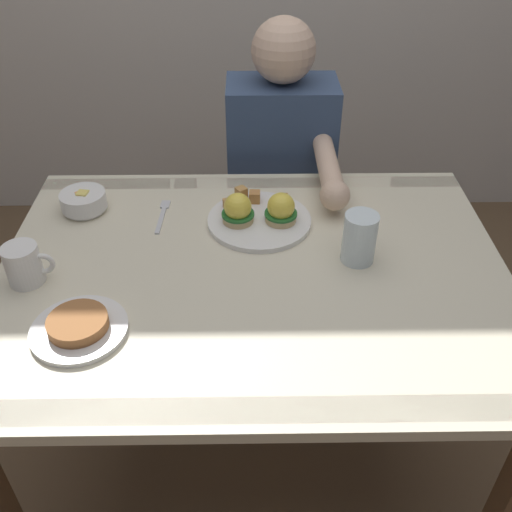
{
  "coord_description": "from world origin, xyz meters",
  "views": [
    {
      "loc": [
        -0.01,
        -1.04,
        1.58
      ],
      "look_at": [
        0.01,
        0.0,
        0.78
      ],
      "focal_mm": 40.15,
      "sensor_mm": 36.0,
      "label": 1
    }
  ],
  "objects_px": {
    "dining_table": "(253,303)",
    "coffee_mug": "(24,264)",
    "fruit_bowl": "(83,201)",
    "water_glass_near": "(359,241)",
    "fork": "(162,214)",
    "eggs_benedict_plate": "(259,214)",
    "diner_person": "(282,175)",
    "side_plate": "(79,327)"
  },
  "relations": [
    {
      "from": "eggs_benedict_plate",
      "to": "water_glass_near",
      "type": "bearing_deg",
      "value": -33.79
    },
    {
      "from": "diner_person",
      "to": "coffee_mug",
      "type": "bearing_deg",
      "value": -133.94
    },
    {
      "from": "eggs_benedict_plate",
      "to": "diner_person",
      "type": "xyz_separation_m",
      "value": [
        0.08,
        0.41,
        -0.12
      ]
    },
    {
      "from": "fruit_bowl",
      "to": "side_plate",
      "type": "relative_size",
      "value": 0.6
    },
    {
      "from": "water_glass_near",
      "to": "side_plate",
      "type": "bearing_deg",
      "value": -158.95
    },
    {
      "from": "dining_table",
      "to": "side_plate",
      "type": "xyz_separation_m",
      "value": [
        -0.36,
        -0.2,
        0.12
      ]
    },
    {
      "from": "water_glass_near",
      "to": "diner_person",
      "type": "relative_size",
      "value": 0.11
    },
    {
      "from": "fruit_bowl",
      "to": "eggs_benedict_plate",
      "type": "bearing_deg",
      "value": -8.06
    },
    {
      "from": "dining_table",
      "to": "coffee_mug",
      "type": "distance_m",
      "value": 0.54
    },
    {
      "from": "fruit_bowl",
      "to": "diner_person",
      "type": "bearing_deg",
      "value": 32.02
    },
    {
      "from": "coffee_mug",
      "to": "diner_person",
      "type": "bearing_deg",
      "value": 46.06
    },
    {
      "from": "dining_table",
      "to": "eggs_benedict_plate",
      "type": "relative_size",
      "value": 4.44
    },
    {
      "from": "fork",
      "to": "dining_table",
      "type": "bearing_deg",
      "value": -44.39
    },
    {
      "from": "fruit_bowl",
      "to": "coffee_mug",
      "type": "height_order",
      "value": "coffee_mug"
    },
    {
      "from": "eggs_benedict_plate",
      "to": "fork",
      "type": "bearing_deg",
      "value": 170.78
    },
    {
      "from": "dining_table",
      "to": "coffee_mug",
      "type": "bearing_deg",
      "value": -176.2
    },
    {
      "from": "eggs_benedict_plate",
      "to": "dining_table",
      "type": "bearing_deg",
      "value": -95.09
    },
    {
      "from": "eggs_benedict_plate",
      "to": "fruit_bowl",
      "type": "height_order",
      "value": "eggs_benedict_plate"
    },
    {
      "from": "side_plate",
      "to": "fork",
      "type": "bearing_deg",
      "value": 74.37
    },
    {
      "from": "eggs_benedict_plate",
      "to": "fruit_bowl",
      "type": "distance_m",
      "value": 0.47
    },
    {
      "from": "eggs_benedict_plate",
      "to": "water_glass_near",
      "type": "relative_size",
      "value": 2.16
    },
    {
      "from": "coffee_mug",
      "to": "diner_person",
      "type": "height_order",
      "value": "diner_person"
    },
    {
      "from": "fork",
      "to": "side_plate",
      "type": "xyz_separation_m",
      "value": [
        -0.12,
        -0.43,
        0.01
      ]
    },
    {
      "from": "coffee_mug",
      "to": "fork",
      "type": "xyz_separation_m",
      "value": [
        0.27,
        0.27,
        -0.05
      ]
    },
    {
      "from": "water_glass_near",
      "to": "eggs_benedict_plate",
      "type": "bearing_deg",
      "value": 146.21
    },
    {
      "from": "fork",
      "to": "water_glass_near",
      "type": "bearing_deg",
      "value": -22.0
    },
    {
      "from": "water_glass_near",
      "to": "fruit_bowl",
      "type": "bearing_deg",
      "value": 162.39
    },
    {
      "from": "coffee_mug",
      "to": "side_plate",
      "type": "distance_m",
      "value": 0.23
    },
    {
      "from": "fruit_bowl",
      "to": "water_glass_near",
      "type": "height_order",
      "value": "water_glass_near"
    },
    {
      "from": "dining_table",
      "to": "fork",
      "type": "relative_size",
      "value": 7.71
    },
    {
      "from": "coffee_mug",
      "to": "diner_person",
      "type": "xyz_separation_m",
      "value": [
        0.61,
        0.63,
        -0.14
      ]
    },
    {
      "from": "fork",
      "to": "eggs_benedict_plate",
      "type": "bearing_deg",
      "value": -9.22
    },
    {
      "from": "dining_table",
      "to": "eggs_benedict_plate",
      "type": "bearing_deg",
      "value": 84.91
    },
    {
      "from": "dining_table",
      "to": "coffee_mug",
      "type": "xyz_separation_m",
      "value": [
        -0.51,
        -0.03,
        0.16
      ]
    },
    {
      "from": "fruit_bowl",
      "to": "side_plate",
      "type": "bearing_deg",
      "value": -78.87
    },
    {
      "from": "diner_person",
      "to": "side_plate",
      "type": "bearing_deg",
      "value": -119.87
    },
    {
      "from": "water_glass_near",
      "to": "coffee_mug",
      "type": "bearing_deg",
      "value": -174.74
    },
    {
      "from": "diner_person",
      "to": "eggs_benedict_plate",
      "type": "bearing_deg",
      "value": -101.44
    },
    {
      "from": "eggs_benedict_plate",
      "to": "coffee_mug",
      "type": "distance_m",
      "value": 0.58
    },
    {
      "from": "water_glass_near",
      "to": "side_plate",
      "type": "height_order",
      "value": "water_glass_near"
    },
    {
      "from": "side_plate",
      "to": "diner_person",
      "type": "height_order",
      "value": "diner_person"
    },
    {
      "from": "side_plate",
      "to": "dining_table",
      "type": "bearing_deg",
      "value": 28.89
    }
  ]
}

